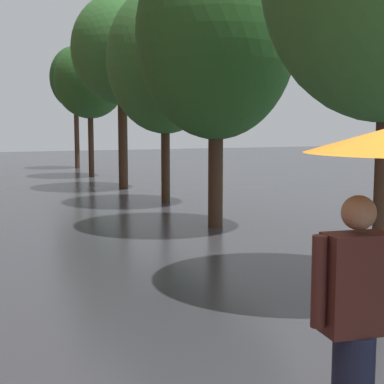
{
  "coord_description": "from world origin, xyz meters",
  "views": [
    {
      "loc": [
        -2.22,
        -3.09,
        2.1
      ],
      "look_at": [
        0.11,
        2.67,
        1.35
      ],
      "focal_mm": 54.45,
      "sensor_mm": 36.0,
      "label": 1
    }
  ],
  "objects_px": {
    "street_tree_1": "(216,35)",
    "street_tree_4": "(90,81)",
    "street_tree_2": "(165,60)",
    "street_tree_5": "(75,78)",
    "street_tree_3": "(122,50)"
  },
  "relations": [
    {
      "from": "street_tree_1",
      "to": "street_tree_2",
      "type": "relative_size",
      "value": 1.05
    },
    {
      "from": "street_tree_2",
      "to": "street_tree_4",
      "type": "xyz_separation_m",
      "value": [
        -0.18,
        8.14,
        0.01
      ]
    },
    {
      "from": "street_tree_2",
      "to": "street_tree_3",
      "type": "relative_size",
      "value": 0.91
    },
    {
      "from": "street_tree_5",
      "to": "street_tree_1",
      "type": "bearing_deg",
      "value": -91.19
    },
    {
      "from": "street_tree_1",
      "to": "street_tree_2",
      "type": "bearing_deg",
      "value": 86.14
    },
    {
      "from": "street_tree_5",
      "to": "street_tree_2",
      "type": "bearing_deg",
      "value": -90.4
    },
    {
      "from": "street_tree_4",
      "to": "street_tree_1",
      "type": "bearing_deg",
      "value": -90.33
    },
    {
      "from": "street_tree_5",
      "to": "street_tree_3",
      "type": "bearing_deg",
      "value": -91.33
    },
    {
      "from": "street_tree_1",
      "to": "street_tree_4",
      "type": "height_order",
      "value": "street_tree_1"
    },
    {
      "from": "street_tree_5",
      "to": "street_tree_4",
      "type": "bearing_deg",
      "value": -93.62
    },
    {
      "from": "street_tree_2",
      "to": "street_tree_3",
      "type": "height_order",
      "value": "street_tree_3"
    },
    {
      "from": "street_tree_3",
      "to": "street_tree_5",
      "type": "xyz_separation_m",
      "value": [
        0.2,
        8.63,
        -0.29
      ]
    },
    {
      "from": "street_tree_1",
      "to": "street_tree_4",
      "type": "bearing_deg",
      "value": 89.67
    },
    {
      "from": "street_tree_3",
      "to": "street_tree_5",
      "type": "height_order",
      "value": "street_tree_3"
    },
    {
      "from": "street_tree_2",
      "to": "street_tree_5",
      "type": "distance_m",
      "value": 12.36
    }
  ]
}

